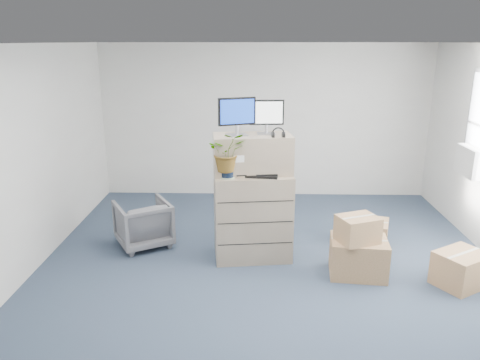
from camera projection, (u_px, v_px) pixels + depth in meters
The scene contains 17 objects.
ground at pixel (270, 285), 5.64m from camera, with size 7.00×7.00×0.00m, color #283448.
wall_back at pixel (265, 121), 8.60m from camera, with size 6.00×0.02×2.80m, color beige.
ac_unit at pixel (472, 161), 6.57m from camera, with size 0.24×0.60×0.40m, color silver.
filing_cabinet_lower at pixel (253, 216), 6.24m from camera, with size 1.00×0.61×1.17m, color gray.
filing_cabinet_upper at pixel (253, 154), 6.05m from camera, with size 1.00×0.50×0.50m, color gray.
monitor_left at pixel (237, 114), 5.85m from camera, with size 0.47×0.26×0.48m.
monitor_right at pixel (267, 115), 5.96m from camera, with size 0.45×0.19×0.44m.
headphones at pixel (278, 134), 5.83m from camera, with size 0.16×0.16×0.02m, color black.
keyboard at pixel (255, 175), 5.97m from camera, with size 0.59×0.25×0.03m, color black.
mouse at pixel (282, 173), 6.02m from camera, with size 0.10×0.06×0.03m, color silver.
water_bottle at pixel (258, 162), 6.06m from camera, with size 0.09×0.09×0.30m, color #9A9EA2.
phone_dock at pixel (247, 169), 6.09m from camera, with size 0.08×0.07×0.17m.
external_drive at pixel (280, 168), 6.23m from camera, with size 0.23×0.17×0.07m, color black.
tissue_box at pixel (280, 163), 6.14m from camera, with size 0.27×0.13×0.10m, color #4499E7.
potted_plant at pixel (227, 157), 5.82m from camera, with size 0.50×0.55×0.47m.
office_chair at pixel (143, 221), 6.65m from camera, with size 0.70×0.66×0.72m, color #56565A.
cardboard_boxes at pixel (386, 250), 5.94m from camera, with size 1.91×1.83×0.80m.
Camera 1 is at (-0.23, -5.05, 2.83)m, focal length 35.00 mm.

